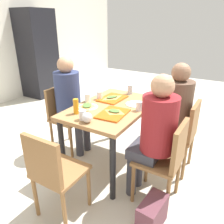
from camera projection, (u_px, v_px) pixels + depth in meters
ground_plane at (112, 162)px, 2.81m from camera, size 10.00×10.00×0.02m
main_table at (112, 114)px, 2.55m from camera, size 1.17×0.76×0.76m
chair_near_left at (167, 157)px, 2.02m from camera, size 0.40×0.40×0.86m
chair_near_right at (183, 132)px, 2.48m from camera, size 0.40×0.40×0.86m
chair_far_side at (64, 113)px, 2.97m from camera, size 0.40×0.40×0.86m
chair_left_end at (53, 171)px, 1.84m from camera, size 0.40×0.40×0.86m
person_in_red at (155, 130)px, 1.99m from camera, size 0.32×0.42×1.27m
person_in_brown_jacket at (173, 109)px, 2.45m from camera, size 0.32×0.42×1.27m
person_far_side at (70, 98)px, 2.80m from camera, size 0.32×0.42×1.27m
tray_red_near at (113, 114)px, 2.28m from camera, size 0.38×0.29×0.02m
tray_red_far at (113, 98)px, 2.72m from camera, size 0.37×0.27×0.02m
paper_plate_center at (88, 107)px, 2.46m from camera, size 0.22×0.22×0.01m
paper_plate_near_edge at (135, 104)px, 2.55m from camera, size 0.22×0.22×0.01m
pizza_slice_a at (114, 111)px, 2.29m from camera, size 0.13×0.18×0.02m
pizza_slice_b at (112, 97)px, 2.71m from camera, size 0.26×0.20×0.02m
pizza_slice_c at (87, 106)px, 2.47m from camera, size 0.27×0.24×0.02m
plastic_cup_a at (88, 98)px, 2.61m from camera, size 0.07×0.07×0.10m
plastic_cup_b at (139, 106)px, 2.36m from camera, size 0.07×0.07×0.10m
plastic_cup_c at (83, 115)px, 2.14m from camera, size 0.07×0.07×0.10m
plastic_cup_d at (100, 95)px, 2.70m from camera, size 0.07×0.07×0.10m
soda_can at (130, 89)px, 2.89m from camera, size 0.07×0.07×0.12m
condiment_bottle at (76, 106)px, 2.27m from camera, size 0.06×0.06×0.16m
foil_bundle at (87, 118)px, 2.08m from camera, size 0.10×0.10×0.10m
handbag at (152, 214)px, 1.87m from camera, size 0.33×0.19×0.28m
drink_fridge at (38, 54)px, 4.98m from camera, size 0.70×0.60×1.90m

